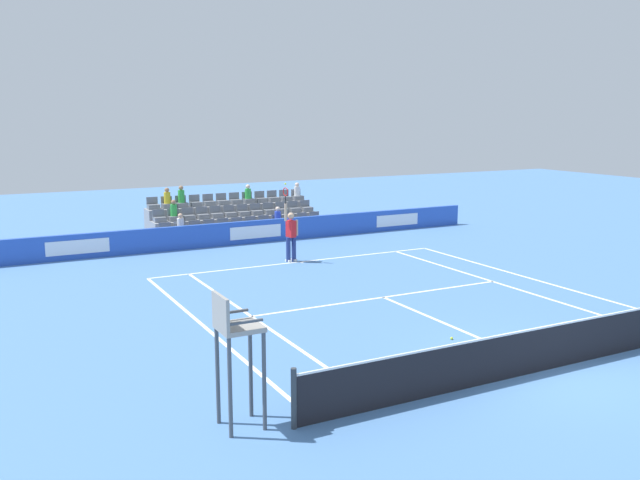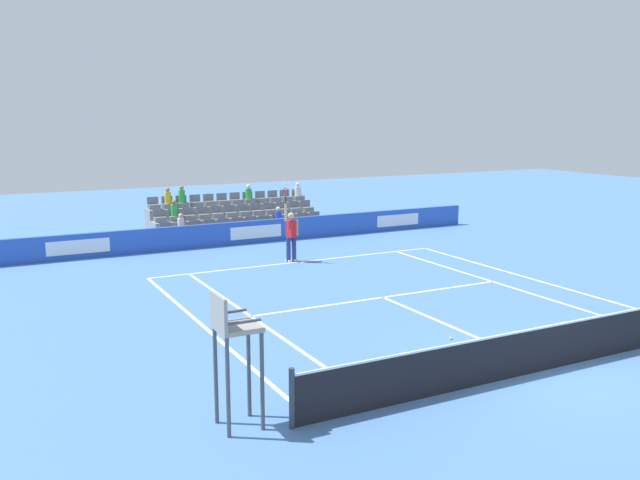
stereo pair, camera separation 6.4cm
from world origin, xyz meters
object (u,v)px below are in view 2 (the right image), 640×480
(tennis_player, at_px, (291,234))
(umpire_chair, at_px, (234,341))
(loose_tennis_ball, at_px, (451,338))
(tennis_net, at_px, (551,346))

(tennis_player, relative_size, umpire_chair, 1.22)
(tennis_player, relative_size, loose_tennis_ball, 41.97)
(tennis_player, bearing_deg, loose_tennis_ball, 87.70)
(tennis_player, bearing_deg, umpire_chair, 60.79)
(loose_tennis_ball, bearing_deg, umpire_chair, 17.86)
(umpire_chair, relative_size, loose_tennis_ball, 34.41)
(tennis_player, xyz_separation_m, loose_tennis_ball, (0.39, 9.66, -0.96))
(tennis_net, relative_size, loose_tennis_ball, 176.03)
(tennis_player, bearing_deg, tennis_net, 91.22)
(umpire_chair, xyz_separation_m, loose_tennis_ball, (-6.11, -1.97, -1.49))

